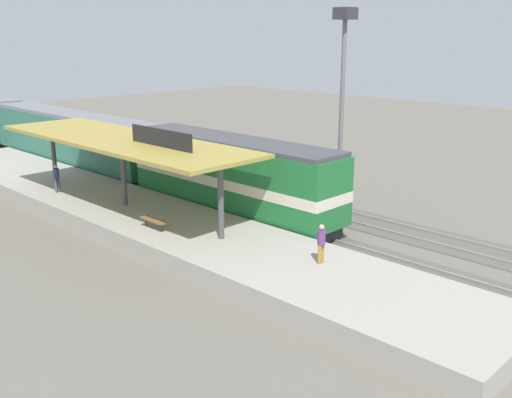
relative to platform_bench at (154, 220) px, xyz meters
The scene contains 11 objects.
ground_plane 9.34m from the platform_bench, 30.02° to the left, with size 120.00×120.00×0.00m, color #666056.
track_near 7.69m from the platform_bench, 37.62° to the left, with size 3.20×110.00×0.16m.
track_far 11.64m from the platform_bench, 23.56° to the left, with size 3.20×110.00×0.16m.
platform 4.91m from the platform_bench, 73.15° to the left, with size 6.00×44.00×0.90m, color #9E998E.
station_canopy 5.71m from the platform_bench, 72.83° to the left, with size 5.20×18.00×4.70m.
platform_bench is the anchor object (origin of this frame).
locomotive 6.13m from the platform_bench, ahead, with size 2.93×14.43×4.44m.
passenger_carriage_front 19.65m from the platform_bench, 72.20° to the left, with size 2.90×20.00×4.24m.
light_mast 15.53m from the platform_bench, ahead, with size 1.10×1.10×11.70m.
person_waiting 8.97m from the platform_bench, 75.85° to the right, with size 0.34×0.34×1.71m.
person_walking 9.92m from the platform_bench, 89.47° to the left, with size 0.34×0.34×1.71m.
Camera 1 is at (-22.17, -27.42, 10.18)m, focal length 41.25 mm.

